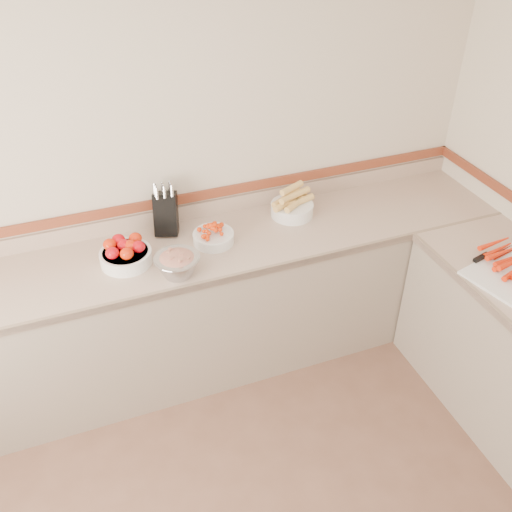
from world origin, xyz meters
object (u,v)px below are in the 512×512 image
object	(u,v)px
corn_bowl	(292,206)
rhubarb_bowl	(177,264)
knife_block	(166,213)
tomato_bowl	(126,253)
cherry_tomato_bowl	(213,236)

from	to	relation	value
corn_bowl	rhubarb_bowl	distance (m)	0.88
knife_block	rhubarb_bowl	world-z (taller)	knife_block
tomato_bowl	rhubarb_bowl	xyz separation A→B (m)	(0.24, -0.21, 0.01)
cherry_tomato_bowl	rhubarb_bowl	distance (m)	0.35
tomato_bowl	rhubarb_bowl	size ratio (longest dim) A/B	1.15
cherry_tomato_bowl	corn_bowl	distance (m)	0.56
tomato_bowl	corn_bowl	size ratio (longest dim) A/B	0.98
cherry_tomato_bowl	rhubarb_bowl	bearing A→B (deg)	-140.05
rhubarb_bowl	tomato_bowl	bearing A→B (deg)	139.04
cherry_tomato_bowl	rhubarb_bowl	size ratio (longest dim) A/B	0.96
knife_block	rhubarb_bowl	distance (m)	0.44
tomato_bowl	rhubarb_bowl	bearing A→B (deg)	-40.96
tomato_bowl	corn_bowl	bearing A→B (deg)	7.17
knife_block	tomato_bowl	world-z (taller)	knife_block
knife_block	rhubarb_bowl	size ratio (longest dim) A/B	1.32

